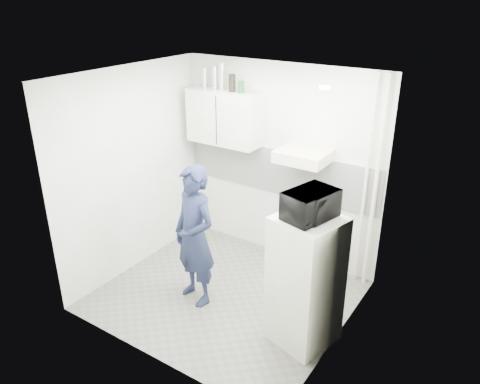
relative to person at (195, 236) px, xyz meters
The scene contains 22 objects.
floor 0.91m from the person, 42.60° to the left, with size 2.80×2.80×0.00m, color #5A584F.
ceiling 1.80m from the person, 42.60° to the left, with size 2.80×2.80×0.00m, color white.
wall_back 1.57m from the person, 80.30° to the left, with size 2.80×2.80×0.00m, color white.
wall_left 1.26m from the person, 168.51° to the left, with size 2.60×2.60×0.00m, color white.
wall_right 1.73m from the person, ahead, with size 2.60×2.60×0.00m, color white.
person is the anchor object (origin of this frame).
stove 1.51m from the person, 58.17° to the left, with size 0.51×0.51×0.81m, color beige.
fridge 1.36m from the person, ahead, with size 0.59×0.59×1.41m, color white.
stove_top 1.45m from the person, 58.17° to the left, with size 0.49×0.49×0.03m, color black.
saucepan 1.47m from the person, 59.42° to the left, with size 0.16×0.16×0.09m, color silver.
microwave 1.53m from the person, ahead, with size 0.34×0.50×0.28m, color black.
bottle_b 2.14m from the person, 121.37° to the left, with size 0.07×0.07×0.26m, color silver.
bottle_c 2.10m from the person, 115.99° to the left, with size 0.07×0.07×0.29m, color silver.
bottle_d 2.08m from the person, 111.90° to the left, with size 0.08×0.08×0.34m, color silver.
canister_a 2.00m from the person, 105.66° to the left, with size 0.09×0.09×0.21m, color black.
canister_b 1.96m from the person, 100.01° to the left, with size 0.08×0.08×0.14m, color #144C1E.
upper_cabinet 1.73m from the person, 110.79° to the left, with size 1.00×0.35×0.70m, color white.
range_hood 1.60m from the person, 60.30° to the left, with size 0.60×0.50×0.14m, color beige.
backsplash 1.53m from the person, 80.21° to the left, with size 2.74×0.03×0.60m, color white.
pipe_a 2.14m from the person, 42.09° to the left, with size 0.05×0.05×2.60m, color beige.
pipe_b 2.06m from the person, 44.39° to the left, with size 0.04×0.04×2.60m, color beige.
ceiling_spot_fixture 2.18m from the person, 19.06° to the left, with size 0.10×0.10×0.02m, color white.
Camera 1 is at (2.72, -3.81, 3.41)m, focal length 35.00 mm.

